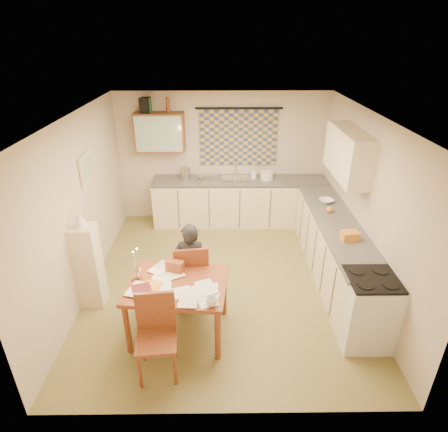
{
  "coord_description": "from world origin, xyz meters",
  "views": [
    {
      "loc": [
        -0.05,
        -4.74,
        3.47
      ],
      "look_at": [
        0.01,
        0.2,
        1.01
      ],
      "focal_mm": 30.0,
      "sensor_mm": 36.0,
      "label": 1
    }
  ],
  "objects_px": {
    "person": "(191,266)",
    "shelf_stand": "(89,266)",
    "stove": "(366,310)",
    "dining_table": "(179,308)",
    "counter_right": "(334,249)",
    "chair_far": "(192,285)",
    "counter_back": "(239,202)"
  },
  "relations": [
    {
      "from": "person",
      "to": "shelf_stand",
      "type": "relative_size",
      "value": 1.05
    },
    {
      "from": "stove",
      "to": "shelf_stand",
      "type": "bearing_deg",
      "value": 167.96
    },
    {
      "from": "shelf_stand",
      "to": "dining_table",
      "type": "bearing_deg",
      "value": -25.36
    },
    {
      "from": "counter_right",
      "to": "person",
      "type": "distance_m",
      "value": 2.27
    },
    {
      "from": "stove",
      "to": "chair_far",
      "type": "xyz_separation_m",
      "value": [
        -2.15,
        0.71,
        -0.15
      ]
    },
    {
      "from": "counter_back",
      "to": "counter_right",
      "type": "xyz_separation_m",
      "value": [
        1.38,
        -1.8,
        -0.0
      ]
    },
    {
      "from": "stove",
      "to": "person",
      "type": "distance_m",
      "value": 2.26
    },
    {
      "from": "dining_table",
      "to": "chair_far",
      "type": "distance_m",
      "value": 0.57
    },
    {
      "from": "stove",
      "to": "shelf_stand",
      "type": "height_order",
      "value": "shelf_stand"
    },
    {
      "from": "stove",
      "to": "person",
      "type": "xyz_separation_m",
      "value": [
        -2.15,
        0.69,
        0.17
      ]
    },
    {
      "from": "person",
      "to": "stove",
      "type": "bearing_deg",
      "value": 163.7
    },
    {
      "from": "stove",
      "to": "person",
      "type": "bearing_deg",
      "value": 162.19
    },
    {
      "from": "dining_table",
      "to": "person",
      "type": "distance_m",
      "value": 0.61
    },
    {
      "from": "dining_table",
      "to": "counter_back",
      "type": "bearing_deg",
      "value": 79.74
    },
    {
      "from": "dining_table",
      "to": "chair_far",
      "type": "relative_size",
      "value": 1.27
    },
    {
      "from": "stove",
      "to": "shelf_stand",
      "type": "xyz_separation_m",
      "value": [
        -3.54,
        0.75,
        0.14
      ]
    },
    {
      "from": "counter_right",
      "to": "counter_back",
      "type": "bearing_deg",
      "value": 127.46
    },
    {
      "from": "dining_table",
      "to": "person",
      "type": "relative_size",
      "value": 1.0
    },
    {
      "from": "counter_right",
      "to": "stove",
      "type": "bearing_deg",
      "value": -90.0
    },
    {
      "from": "counter_back",
      "to": "chair_far",
      "type": "xyz_separation_m",
      "value": [
        -0.77,
        -2.49,
        -0.14
      ]
    },
    {
      "from": "stove",
      "to": "chair_far",
      "type": "distance_m",
      "value": 2.27
    },
    {
      "from": "dining_table",
      "to": "person",
      "type": "bearing_deg",
      "value": 83.23
    },
    {
      "from": "counter_right",
      "to": "chair_far",
      "type": "relative_size",
      "value": 2.95
    },
    {
      "from": "person",
      "to": "shelf_stand",
      "type": "xyz_separation_m",
      "value": [
        -1.39,
        0.06,
        -0.03
      ]
    },
    {
      "from": "counter_right",
      "to": "person",
      "type": "bearing_deg",
      "value": -161.92
    },
    {
      "from": "chair_far",
      "to": "person",
      "type": "relative_size",
      "value": 0.79
    },
    {
      "from": "counter_right",
      "to": "shelf_stand",
      "type": "distance_m",
      "value": 3.6
    },
    {
      "from": "stove",
      "to": "dining_table",
      "type": "height_order",
      "value": "stove"
    },
    {
      "from": "counter_right",
      "to": "dining_table",
      "type": "xyz_separation_m",
      "value": [
        -2.27,
        -1.24,
        -0.07
      ]
    },
    {
      "from": "counter_back",
      "to": "counter_right",
      "type": "relative_size",
      "value": 1.12
    },
    {
      "from": "counter_back",
      "to": "stove",
      "type": "xyz_separation_m",
      "value": [
        1.38,
        -3.2,
        0.01
      ]
    },
    {
      "from": "chair_far",
      "to": "shelf_stand",
      "type": "bearing_deg",
      "value": -9.16
    }
  ]
}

